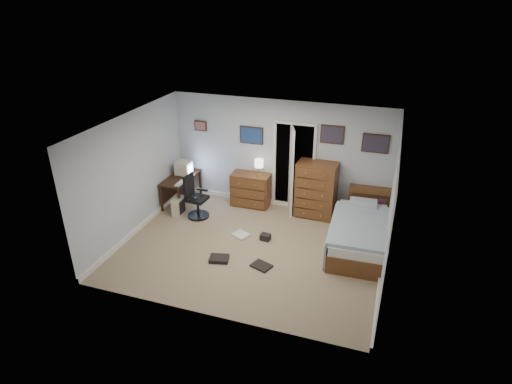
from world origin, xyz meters
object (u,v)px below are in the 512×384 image
computer_desk (178,182)px  bed (358,234)px  office_chair (195,201)px  low_dresser (251,190)px  tall_dresser (316,190)px

computer_desk → bed: (4.26, -0.70, -0.20)m
office_chair → bed: 3.58m
low_dresser → computer_desk: bearing=-168.1°
office_chair → bed: (3.57, -0.18, -0.07)m
office_chair → low_dresser: office_chair is taller
low_dresser → tall_dresser: tall_dresser is taller
tall_dresser → bed: (1.06, -1.07, -0.32)m
office_chair → tall_dresser: tall_dresser is taller
bed → tall_dresser: bearing=132.7°
low_dresser → bed: 2.81m
low_dresser → tall_dresser: size_ratio=0.70×
computer_desk → low_dresser: size_ratio=1.31×
low_dresser → tall_dresser: 1.55m
office_chair → tall_dresser: 2.68m
computer_desk → tall_dresser: (3.21, 0.37, 0.12)m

